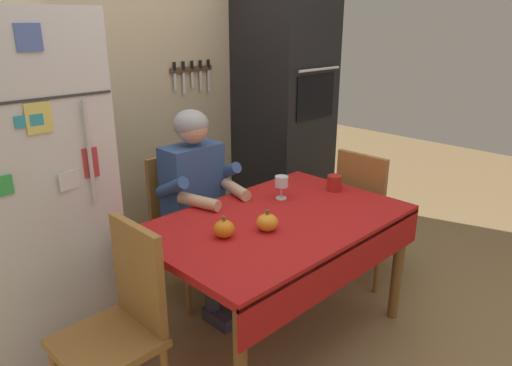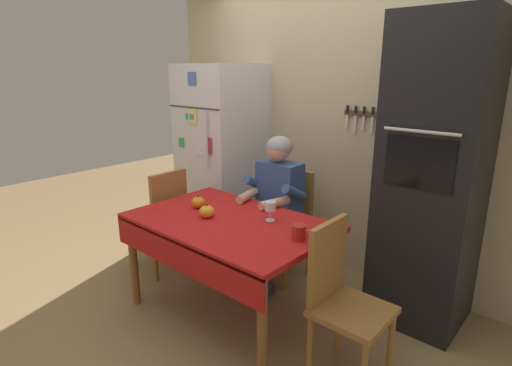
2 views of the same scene
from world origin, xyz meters
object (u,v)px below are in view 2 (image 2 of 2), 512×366
(pumpkin_large, at_px, (198,202))
(coffee_mug, at_px, (299,232))
(chair_right_side, at_px, (341,294))
(wine_glass, at_px, (270,207))
(chair_behind_person, at_px, (287,219))
(seated_person, at_px, (274,199))
(dining_table, at_px, (227,232))
(pumpkin_medium, at_px, (207,211))
(chair_left_side, at_px, (163,217))
(wall_oven, at_px, (433,178))
(refrigerator, at_px, (222,158))

(pumpkin_large, bearing_deg, coffee_mug, 1.17)
(chair_right_side, distance_m, wine_glass, 0.77)
(chair_behind_person, xyz_separation_m, seated_person, (0.00, -0.19, 0.23))
(seated_person, distance_m, pumpkin_large, 0.63)
(wine_glass, bearing_deg, dining_table, -138.42)
(pumpkin_medium, bearing_deg, chair_behind_person, 84.01)
(chair_behind_person, distance_m, chair_left_side, 1.08)
(dining_table, xyz_separation_m, seated_person, (-0.06, 0.60, 0.08))
(dining_table, bearing_deg, wall_oven, 41.31)
(dining_table, distance_m, chair_left_side, 0.92)
(pumpkin_large, distance_m, pumpkin_medium, 0.22)
(dining_table, distance_m, pumpkin_medium, 0.20)
(refrigerator, relative_size, pumpkin_medium, 16.48)
(chair_left_side, relative_size, pumpkin_medium, 8.51)
(refrigerator, distance_m, wall_oven, 2.01)
(seated_person, relative_size, wine_glass, 9.00)
(refrigerator, bearing_deg, pumpkin_large, -54.48)
(dining_table, height_order, chair_left_side, chair_left_side)
(chair_behind_person, relative_size, coffee_mug, 8.03)
(wall_oven, distance_m, pumpkin_large, 1.68)
(wall_oven, height_order, dining_table, wall_oven)
(chair_behind_person, bearing_deg, chair_right_side, -38.48)
(seated_person, bearing_deg, chair_right_side, -30.92)
(chair_left_side, bearing_deg, refrigerator, 93.64)
(coffee_mug, bearing_deg, wall_oven, 60.44)
(dining_table, relative_size, pumpkin_large, 12.90)
(pumpkin_medium, bearing_deg, refrigerator, 130.68)
(refrigerator, height_order, pumpkin_medium, refrigerator)
(refrigerator, relative_size, wine_glass, 13.02)
(pumpkin_large, height_order, pumpkin_medium, same)
(refrigerator, height_order, pumpkin_large, refrigerator)
(dining_table, xyz_separation_m, pumpkin_large, (-0.35, 0.05, 0.13))
(chair_behind_person, distance_m, wine_glass, 0.74)
(dining_table, distance_m, coffee_mug, 0.58)
(chair_left_side, bearing_deg, coffee_mug, -1.64)
(chair_right_side, distance_m, coffee_mug, 0.44)
(dining_table, bearing_deg, chair_right_side, 1.68)
(coffee_mug, xyz_separation_m, wine_glass, (-0.34, 0.13, 0.05))
(dining_table, bearing_deg, chair_behind_person, 94.55)
(chair_behind_person, xyz_separation_m, chair_left_side, (-0.84, -0.68, 0.00))
(wall_oven, distance_m, chair_right_side, 1.06)
(wall_oven, bearing_deg, coffee_mug, -119.56)
(chair_behind_person, height_order, coffee_mug, chair_behind_person)
(refrigerator, relative_size, coffee_mug, 15.54)
(chair_right_side, xyz_separation_m, pumpkin_medium, (-1.05, -0.07, 0.27))
(pumpkin_large, bearing_deg, chair_behind_person, 68.66)
(seated_person, distance_m, coffee_mug, 0.83)
(refrigerator, relative_size, chair_behind_person, 1.94)
(chair_right_side, xyz_separation_m, pumpkin_large, (-1.25, 0.02, 0.27))
(coffee_mug, distance_m, wine_glass, 0.37)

